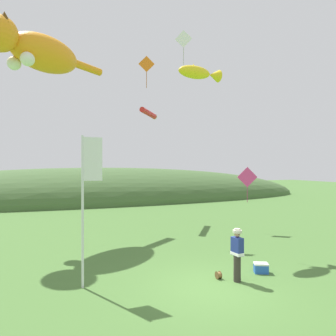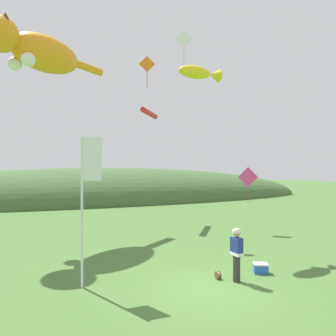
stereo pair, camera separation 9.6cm
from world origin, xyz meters
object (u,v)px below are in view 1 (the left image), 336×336
Objects in this scene: kite_diamond_orange at (147,64)px; picnic_cooler at (261,268)px; festival_banner_pole at (87,188)px; kite_giant_cat at (36,51)px; kite_diamond_pink at (247,177)px; kite_spool at (218,275)px; kite_diamond_white at (183,39)px; kite_fish_windsock at (199,73)px; festival_attendant at (237,253)px; kite_tube_streamer at (149,113)px.

picnic_cooler is at bearing -74.91° from kite_diamond_orange.
kite_giant_cat is (-1.90, 7.98, 6.98)m from festival_banner_pole.
kite_diamond_pink is 8.82m from kite_diamond_orange.
kite_diamond_pink is 1.15× the size of kite_diamond_orange.
festival_banner_pole is at bearing 171.13° from picnic_cooler.
kite_spool is 1.74m from picnic_cooler.
kite_diamond_orange is (3.97, 6.63, 6.53)m from festival_banner_pole.
kite_diamond_white is (-4.31, -0.40, 7.37)m from kite_diamond_pink.
kite_giant_cat reaches higher than kite_diamond_pink.
kite_giant_cat is at bearing 165.95° from kite_diamond_pink.
festival_banner_pole is 10.97m from kite_diamond_pink.
kite_diamond_orange is at bearing 114.93° from kite_fish_windsock.
kite_giant_cat is at bearing 147.30° from kite_fish_windsock.
kite_diamond_white is 2.59m from kite_diamond_orange.
picnic_cooler is at bearing -1.54° from kite_spool.
kite_diamond_orange reaches higher than festival_attendant.
kite_fish_windsock is (1.30, 4.07, 8.26)m from kite_spool.
kite_diamond_orange is (-0.31, 7.53, 9.57)m from kite_spool.
kite_diamond_orange is at bearing 164.79° from kite_diamond_pink.
kite_diamond_orange is (-5.76, 1.57, 6.50)m from kite_diamond_pink.
festival_attendant is at bearing -96.40° from kite_diamond_white.
festival_attendant is 11.85m from kite_diamond_orange.
festival_attendant is 11.35m from kite_diamond_white.
picnic_cooler is (1.27, 0.38, -0.77)m from festival_attendant.
kite_diamond_white is (0.67, 5.99, 9.62)m from festival_attendant.
kite_diamond_pink is (11.63, -2.91, -6.95)m from kite_giant_cat.
kite_tube_streamer reaches higher than festival_attendant.
kite_diamond_pink is (4.15, 1.89, -5.18)m from kite_fish_windsock.
kite_diamond_pink is (9.73, 5.07, 0.03)m from festival_banner_pole.
kite_tube_streamer is 8.25m from kite_diamond_pink.
kite_giant_cat is at bearing 103.40° from festival_banner_pole.
picnic_cooler reaches higher than kite_spool.
kite_diamond_white reaches higher than festival_banner_pole.
kite_tube_streamer is (-0.30, 7.25, -0.78)m from kite_fish_windsock.
kite_diamond_orange is at bearing 59.13° from festival_banner_pole.
kite_fish_windsock is at bearing 72.32° from kite_spool.
kite_tube_streamer is (0.53, 11.75, 6.66)m from festival_attendant.
festival_banner_pole is at bearing -139.22° from kite_diamond_white.
kite_diamond_orange is at bearing 105.09° from picnic_cooler.
kite_giant_cat reaches higher than kite_diamond_orange.
kite_giant_cat reaches higher than kite_tube_streamer.
kite_fish_windsock is 7.29m from kite_tube_streamer.
kite_fish_windsock reaches higher than festival_banner_pole.
festival_banner_pole is at bearing -150.28° from kite_fish_windsock.
festival_banner_pole is 1.84× the size of kite_tube_streamer.
kite_tube_streamer is (5.27, 10.43, 4.44)m from festival_banner_pole.
kite_diamond_pink is (4.98, 6.39, 2.25)m from festival_attendant.
kite_tube_streamer is 1.45× the size of kite_diamond_white.
picnic_cooler is at bearing -83.95° from kite_fish_windsock.
kite_diamond_white is (7.31, -3.31, 0.42)m from kite_giant_cat.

